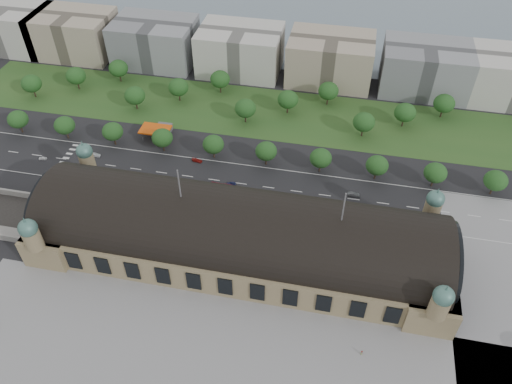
% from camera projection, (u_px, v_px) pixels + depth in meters
% --- Properties ---
extents(ground, '(900.00, 900.00, 0.00)m').
position_uv_depth(ground, '(239.00, 253.00, 185.81)').
color(ground, black).
rests_on(ground, ground).
extents(station, '(150.00, 48.40, 44.30)m').
position_uv_depth(station, '(239.00, 235.00, 178.79)').
color(station, '#867853').
rests_on(station, ground).
extents(plaza_south, '(190.00, 48.00, 0.12)m').
position_uv_depth(plaza_south, '(239.00, 367.00, 152.87)').
color(plaza_south, gray).
rests_on(plaza_south, ground).
extents(road_slab, '(260.00, 26.00, 0.10)m').
position_uv_depth(road_slab, '(214.00, 180.00, 215.94)').
color(road_slab, black).
rests_on(road_slab, ground).
extents(grass_belt, '(300.00, 45.00, 0.10)m').
position_uv_depth(grass_belt, '(252.00, 111.00, 254.54)').
color(grass_belt, '#295120').
rests_on(grass_belt, ground).
extents(petrol_station, '(14.00, 13.00, 5.05)m').
position_uv_depth(petrol_station, '(160.00, 129.00, 238.43)').
color(petrol_station, '#D64E0C').
rests_on(petrol_station, ground).
extents(office_0, '(45.00, 32.00, 24.00)m').
position_uv_depth(office_0, '(12.00, 28.00, 297.79)').
color(office_0, '#B8B6AE').
rests_on(office_0, ground).
extents(office_1, '(45.00, 32.00, 24.00)m').
position_uv_depth(office_1, '(74.00, 34.00, 291.89)').
color(office_1, tan).
rests_on(office_1, ground).
extents(office_2, '(45.00, 32.00, 24.00)m').
position_uv_depth(office_2, '(155.00, 42.00, 284.53)').
color(office_2, gray).
rests_on(office_2, ground).
extents(office_3, '(45.00, 32.00, 24.00)m').
position_uv_depth(office_3, '(240.00, 50.00, 277.16)').
color(office_3, '#B8B6AE').
rests_on(office_3, ground).
extents(office_4, '(45.00, 32.00, 24.00)m').
position_uv_depth(office_4, '(330.00, 59.00, 269.79)').
color(office_4, tan).
rests_on(office_4, ground).
extents(office_5, '(45.00, 32.00, 24.00)m').
position_uv_depth(office_5, '(425.00, 68.00, 262.42)').
color(office_5, gray).
rests_on(office_5, ground).
extents(tree_row_0, '(9.60, 9.60, 11.52)m').
position_uv_depth(tree_row_0, '(18.00, 119.00, 236.33)').
color(tree_row_0, '#2D2116').
rests_on(tree_row_0, ground).
extents(tree_row_1, '(9.60, 9.60, 11.52)m').
position_uv_depth(tree_row_1, '(64.00, 125.00, 232.79)').
color(tree_row_1, '#2D2116').
rests_on(tree_row_1, ground).
extents(tree_row_2, '(9.60, 9.60, 11.52)m').
position_uv_depth(tree_row_2, '(113.00, 131.00, 229.26)').
color(tree_row_2, '#2D2116').
rests_on(tree_row_2, ground).
extents(tree_row_3, '(9.60, 9.60, 11.52)m').
position_uv_depth(tree_row_3, '(162.00, 138.00, 225.72)').
color(tree_row_3, '#2D2116').
rests_on(tree_row_3, ground).
extents(tree_row_4, '(9.60, 9.60, 11.52)m').
position_uv_depth(tree_row_4, '(213.00, 144.00, 222.18)').
color(tree_row_4, '#2D2116').
rests_on(tree_row_4, ground).
extents(tree_row_5, '(9.60, 9.60, 11.52)m').
position_uv_depth(tree_row_5, '(266.00, 151.00, 218.65)').
color(tree_row_5, '#2D2116').
rests_on(tree_row_5, ground).
extents(tree_row_6, '(9.60, 9.60, 11.52)m').
position_uv_depth(tree_row_6, '(321.00, 158.00, 215.11)').
color(tree_row_6, '#2D2116').
rests_on(tree_row_6, ground).
extents(tree_row_7, '(9.60, 9.60, 11.52)m').
position_uv_depth(tree_row_7, '(377.00, 165.00, 211.57)').
color(tree_row_7, '#2D2116').
rests_on(tree_row_7, ground).
extents(tree_row_8, '(9.60, 9.60, 11.52)m').
position_uv_depth(tree_row_8, '(435.00, 173.00, 208.04)').
color(tree_row_8, '#2D2116').
rests_on(tree_row_8, ground).
extents(tree_row_9, '(9.60, 9.60, 11.52)m').
position_uv_depth(tree_row_9, '(496.00, 181.00, 204.50)').
color(tree_row_9, '#2D2116').
rests_on(tree_row_9, ground).
extents(tree_belt_0, '(10.40, 10.40, 12.48)m').
position_uv_depth(tree_belt_0, '(31.00, 84.00, 258.84)').
color(tree_belt_0, '#2D2116').
rests_on(tree_belt_0, ground).
extents(tree_belt_1, '(10.40, 10.40, 12.48)m').
position_uv_depth(tree_belt_1, '(76.00, 76.00, 264.62)').
color(tree_belt_1, '#2D2116').
rests_on(tree_belt_1, ground).
extents(tree_belt_2, '(10.40, 10.40, 12.48)m').
position_uv_depth(tree_belt_2, '(118.00, 68.00, 270.40)').
color(tree_belt_2, '#2D2116').
rests_on(tree_belt_2, ground).
extents(tree_belt_3, '(10.40, 10.40, 12.48)m').
position_uv_depth(tree_belt_3, '(135.00, 96.00, 250.44)').
color(tree_belt_3, '#2D2116').
rests_on(tree_belt_3, ground).
extents(tree_belt_4, '(10.40, 10.40, 12.48)m').
position_uv_depth(tree_belt_4, '(178.00, 87.00, 256.22)').
color(tree_belt_4, '#2D2116').
rests_on(tree_belt_4, ground).
extents(tree_belt_5, '(10.40, 10.40, 12.48)m').
position_uv_depth(tree_belt_5, '(220.00, 79.00, 262.00)').
color(tree_belt_5, '#2D2116').
rests_on(tree_belt_5, ground).
extents(tree_belt_6, '(10.40, 10.40, 12.48)m').
position_uv_depth(tree_belt_6, '(245.00, 108.00, 242.04)').
color(tree_belt_6, '#2D2116').
rests_on(tree_belt_6, ground).
extents(tree_belt_7, '(10.40, 10.40, 12.48)m').
position_uv_depth(tree_belt_7, '(288.00, 99.00, 247.82)').
color(tree_belt_7, '#2D2116').
rests_on(tree_belt_7, ground).
extents(tree_belt_8, '(10.40, 10.40, 12.48)m').
position_uv_depth(tree_belt_8, '(328.00, 91.00, 253.60)').
color(tree_belt_8, '#2D2116').
rests_on(tree_belt_8, ground).
extents(tree_belt_9, '(10.40, 10.40, 12.48)m').
position_uv_depth(tree_belt_9, '(364.00, 122.00, 233.64)').
color(tree_belt_9, '#2D2116').
rests_on(tree_belt_9, ground).
extents(tree_belt_10, '(10.40, 10.40, 12.48)m').
position_uv_depth(tree_belt_10, '(405.00, 113.00, 239.42)').
color(tree_belt_10, '#2D2116').
rests_on(tree_belt_10, ground).
extents(tree_belt_11, '(10.40, 10.40, 12.48)m').
position_uv_depth(tree_belt_11, '(444.00, 103.00, 245.20)').
color(tree_belt_11, '#2D2116').
rests_on(tree_belt_11, ground).
extents(traffic_car_0, '(3.84, 1.82, 1.27)m').
position_uv_depth(traffic_car_0, '(43.00, 158.00, 225.81)').
color(traffic_car_0, silver).
rests_on(traffic_car_0, ground).
extents(traffic_car_1, '(4.70, 1.87, 1.52)m').
position_uv_depth(traffic_car_1, '(95.00, 155.00, 227.28)').
color(traffic_car_1, '#979CA0').
rests_on(traffic_car_1, ground).
extents(traffic_car_2, '(4.87, 2.75, 1.28)m').
position_uv_depth(traffic_car_2, '(117.00, 176.00, 216.87)').
color(traffic_car_2, black).
rests_on(traffic_car_2, ground).
extents(traffic_car_3, '(4.90, 2.52, 1.36)m').
position_uv_depth(traffic_car_3, '(197.00, 160.00, 224.61)').
color(traffic_car_3, maroon).
rests_on(traffic_car_3, ground).
extents(traffic_car_4, '(3.87, 1.69, 1.30)m').
position_uv_depth(traffic_car_4, '(231.00, 183.00, 213.35)').
color(traffic_car_4, '#1C224F').
rests_on(traffic_car_4, ground).
extents(traffic_car_5, '(4.97, 1.78, 1.63)m').
position_uv_depth(traffic_car_5, '(354.00, 194.00, 208.04)').
color(traffic_car_5, '#515358').
rests_on(traffic_car_5, ground).
extents(traffic_car_6, '(6.00, 3.20, 1.60)m').
position_uv_depth(traffic_car_6, '(445.00, 227.00, 194.36)').
color(traffic_car_6, '#BABBBC').
rests_on(traffic_car_6, ground).
extents(parked_car_0, '(4.12, 3.18, 1.31)m').
position_uv_depth(parked_car_0, '(86.00, 185.00, 212.72)').
color(parked_car_0, black).
rests_on(parked_car_0, ground).
extents(parked_car_1, '(5.53, 4.48, 1.40)m').
position_uv_depth(parked_car_1, '(99.00, 184.00, 213.17)').
color(parked_car_1, maroon).
rests_on(parked_car_1, ground).
extents(parked_car_2, '(5.76, 4.38, 1.55)m').
position_uv_depth(parked_car_2, '(92.00, 182.00, 213.59)').
color(parked_car_2, '#1A264A').
rests_on(parked_car_2, ground).
extents(parked_car_3, '(4.18, 3.12, 1.33)m').
position_uv_depth(parked_car_3, '(123.00, 192.00, 209.44)').
color(parked_car_3, '#595A60').
rests_on(parked_car_3, ground).
extents(parked_car_4, '(5.09, 3.75, 1.60)m').
position_uv_depth(parked_car_4, '(118.00, 193.00, 208.67)').
color(parked_car_4, white).
rests_on(parked_car_4, ground).
extents(parked_car_5, '(6.44, 4.86, 1.63)m').
position_uv_depth(parked_car_5, '(195.00, 201.00, 204.97)').
color(parked_car_5, '#9B9EA3').
rests_on(parked_car_5, ground).
extents(parked_car_6, '(6.02, 4.67, 1.63)m').
position_uv_depth(parked_car_6, '(146.00, 190.00, 209.91)').
color(parked_car_6, black).
rests_on(parked_car_6, ground).
extents(bus_west, '(13.36, 3.77, 3.68)m').
position_uv_depth(bus_west, '(225.00, 189.00, 209.11)').
color(bus_west, '#B01C38').
rests_on(bus_west, ground).
extents(bus_mid, '(11.08, 2.65, 3.08)m').
position_uv_depth(bus_mid, '(238.00, 190.00, 208.82)').
color(bus_mid, white).
rests_on(bus_mid, ground).
extents(bus_east, '(10.60, 3.26, 2.91)m').
position_uv_depth(bus_east, '(326.00, 212.00, 199.75)').
color(bus_east, silver).
rests_on(bus_east, ground).
extents(pedestrian_0, '(0.96, 0.57, 1.91)m').
position_uv_depth(pedestrian_0, '(362.00, 353.00, 155.32)').
color(pedestrian_0, gray).
rests_on(pedestrian_0, ground).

